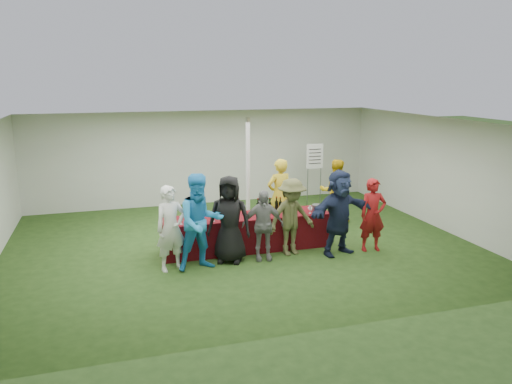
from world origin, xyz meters
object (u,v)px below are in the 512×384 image
object	(u,v)px
customer_0	(171,229)
customer_2	(229,219)
dump_bucket	(317,209)
customer_5	(339,212)
customer_3	(263,225)
serving_table	(247,232)
wine_list_sign	(315,161)
customer_1	(201,222)
customer_6	(373,215)
staff_pourer	(279,195)
customer_4	(292,217)
staff_back	(335,191)

from	to	relation	value
customer_0	customer_2	xyz separation A→B (m)	(1.17, 0.13, 0.05)
dump_bucket	customer_5	distance (m)	0.66
customer_5	customer_3	bearing A→B (deg)	159.26
customer_2	serving_table	bearing A→B (deg)	72.27
dump_bucket	wine_list_sign	distance (m)	3.47
customer_1	customer_2	bearing A→B (deg)	12.49
dump_bucket	wine_list_sign	xyz separation A→B (m)	(1.31, 3.18, 0.48)
customer_1	customer_3	size ratio (longest dim) A/B	1.30
customer_6	customer_0	bearing A→B (deg)	-174.93
customer_5	serving_table	bearing A→B (deg)	138.46
staff_pourer	customer_5	bearing A→B (deg)	98.84
customer_0	customer_6	world-z (taller)	customer_0
wine_list_sign	customer_1	world-z (taller)	customer_1
dump_bucket	serving_table	bearing A→B (deg)	171.77
serving_table	customer_4	world-z (taller)	customer_4
dump_bucket	customer_5	bearing A→B (deg)	-70.49
staff_back	customer_3	bearing A→B (deg)	59.58
customer_4	customer_5	size ratio (longest dim) A/B	0.90
wine_list_sign	customer_5	size ratio (longest dim) A/B	1.00
staff_back	customer_5	bearing A→B (deg)	87.56
staff_back	customer_1	bearing A→B (deg)	50.69
customer_0	customer_4	world-z (taller)	customer_0
serving_table	customer_3	size ratio (longest dim) A/B	2.49
staff_pourer	customer_5	xyz separation A→B (m)	(0.65, -1.86, 0.02)
staff_pourer	customer_3	distance (m)	1.97
serving_table	dump_bucket	size ratio (longest dim) A/B	16.42
staff_back	customer_0	size ratio (longest dim) A/B	0.98
wine_list_sign	customer_2	size ratio (longest dim) A/B	1.02
serving_table	dump_bucket	bearing A→B (deg)	-8.23
staff_back	serving_table	bearing A→B (deg)	47.45
staff_pourer	customer_3	world-z (taller)	staff_pourer
customer_0	customer_6	size ratio (longest dim) A/B	1.06
customer_0	customer_6	xyz separation A→B (m)	(4.23, -0.12, -0.05)
customer_1	customer_4	bearing A→B (deg)	-0.90
dump_bucket	staff_pourer	world-z (taller)	staff_pourer
dump_bucket	customer_3	distance (m)	1.48
staff_back	customer_3	size ratio (longest dim) A/B	1.12
staff_pourer	wine_list_sign	bearing A→B (deg)	-142.40
wine_list_sign	customer_2	distance (m)	4.93
dump_bucket	customer_2	bearing A→B (deg)	-169.35
wine_list_sign	customer_6	xyz separation A→B (m)	(-0.30, -3.81, -0.53)
wine_list_sign	customer_5	bearing A→B (deg)	-105.94
serving_table	wine_list_sign	bearing A→B (deg)	46.31
customer_1	customer_2	world-z (taller)	customer_1
dump_bucket	wine_list_sign	bearing A→B (deg)	67.65
serving_table	staff_pourer	size ratio (longest dim) A/B	2.04
staff_back	customer_2	xyz separation A→B (m)	(-3.24, -1.93, 0.07)
serving_table	staff_pourer	bearing A→B (deg)	43.02
customer_2	customer_6	size ratio (longest dim) A/B	1.12
dump_bucket	customer_1	size ratio (longest dim) A/B	0.12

